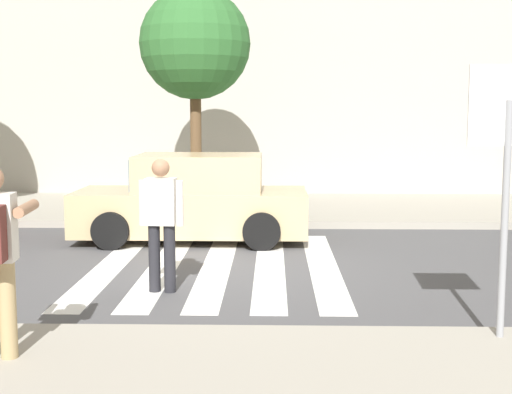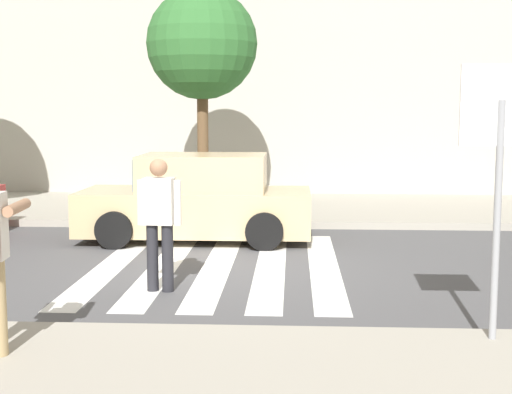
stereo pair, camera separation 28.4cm
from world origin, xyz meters
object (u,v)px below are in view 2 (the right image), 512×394
(pedestrian_crossing, at_px, (159,217))
(street_tree_center, at_px, (202,45))
(stop_sign, at_px, (500,141))
(parked_car_tan, at_px, (198,200))

(pedestrian_crossing, height_order, street_tree_center, street_tree_center)
(stop_sign, xyz_separation_m, parked_car_tan, (-3.64, 5.79, -1.33))
(pedestrian_crossing, xyz_separation_m, street_tree_center, (-0.23, 6.30, 2.72))
(stop_sign, distance_m, parked_car_tan, 6.97)
(stop_sign, relative_size, pedestrian_crossing, 1.52)
(pedestrian_crossing, bearing_deg, stop_sign, -30.62)
(street_tree_center, bearing_deg, stop_sign, -65.37)
(street_tree_center, bearing_deg, parked_car_tan, -84.88)
(parked_car_tan, bearing_deg, street_tree_center, 95.12)
(parked_car_tan, relative_size, street_tree_center, 0.86)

